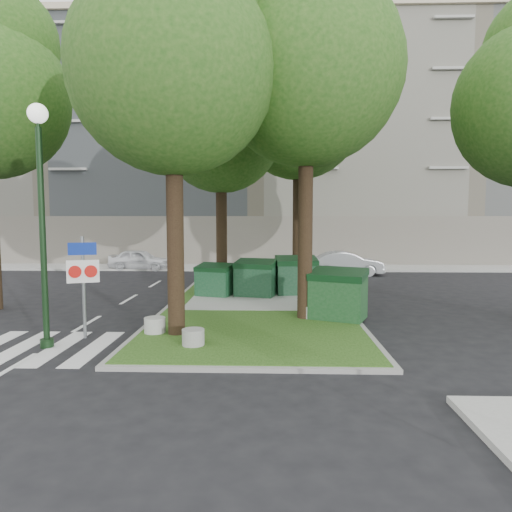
{
  "coord_description": "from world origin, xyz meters",
  "views": [
    {
      "loc": [
        0.97,
        -9.2,
        3.2
      ],
      "look_at": [
        0.53,
        4.48,
        2.0
      ],
      "focal_mm": 32.0,
      "sensor_mm": 36.0,
      "label": 1
    }
  ],
  "objects_px": {
    "bollard_left": "(155,325)",
    "car_white": "(140,260)",
    "tree_median_near_left": "(176,51)",
    "dumpster_c": "(296,276)",
    "car_silver": "(346,263)",
    "tree_median_near_right": "(310,51)",
    "bollard_mid": "(193,337)",
    "bollard_right": "(311,312)",
    "tree_median_mid": "(223,120)",
    "litter_bin": "(324,281)",
    "dumpster_b": "(256,278)",
    "tree_median_far": "(300,103)",
    "dumpster_d": "(338,294)",
    "traffic_sign_pole": "(83,273)",
    "dumpster_a": "(214,280)",
    "street_lamp": "(41,196)"
  },
  "relations": [
    {
      "from": "bollard_left",
      "to": "car_white",
      "type": "distance_m",
      "value": 15.75
    },
    {
      "from": "tree_median_near_left",
      "to": "dumpster_c",
      "type": "xyz_separation_m",
      "value": [
        3.4,
        6.23,
        -6.47
      ]
    },
    {
      "from": "car_silver",
      "to": "tree_median_near_left",
      "type": "bearing_deg",
      "value": 151.66
    },
    {
      "from": "tree_median_near_right",
      "to": "bollard_mid",
      "type": "distance_m",
      "value": 8.8
    },
    {
      "from": "dumpster_c",
      "to": "bollard_right",
      "type": "height_order",
      "value": "dumpster_c"
    },
    {
      "from": "tree_median_mid",
      "to": "litter_bin",
      "type": "xyz_separation_m",
      "value": [
        4.11,
        0.85,
        -6.5
      ]
    },
    {
      "from": "dumpster_b",
      "to": "bollard_mid",
      "type": "distance_m",
      "value": 6.97
    },
    {
      "from": "tree_median_far",
      "to": "dumpster_c",
      "type": "xyz_separation_m",
      "value": [
        -0.3,
        -3.27,
        -7.48
      ]
    },
    {
      "from": "bollard_left",
      "to": "tree_median_mid",
      "type": "bearing_deg",
      "value": 79.59
    },
    {
      "from": "car_white",
      "to": "car_silver",
      "type": "bearing_deg",
      "value": -95.52
    },
    {
      "from": "dumpster_b",
      "to": "dumpster_d",
      "type": "xyz_separation_m",
      "value": [
        2.61,
        -3.83,
        0.05
      ]
    },
    {
      "from": "tree_median_mid",
      "to": "bollard_mid",
      "type": "relative_size",
      "value": 18.62
    },
    {
      "from": "bollard_left",
      "to": "tree_median_far",
      "type": "bearing_deg",
      "value": 65.14
    },
    {
      "from": "dumpster_d",
      "to": "traffic_sign_pole",
      "type": "distance_m",
      "value": 7.25
    },
    {
      "from": "bollard_left",
      "to": "traffic_sign_pole",
      "type": "bearing_deg",
      "value": -174.34
    },
    {
      "from": "tree_median_near_right",
      "to": "dumpster_c",
      "type": "height_order",
      "value": "tree_median_near_right"
    },
    {
      "from": "tree_median_near_left",
      "to": "dumpster_a",
      "type": "height_order",
      "value": "tree_median_near_left"
    },
    {
      "from": "bollard_mid",
      "to": "traffic_sign_pole",
      "type": "bearing_deg",
      "value": 162.31
    },
    {
      "from": "traffic_sign_pole",
      "to": "tree_median_far",
      "type": "bearing_deg",
      "value": 38.18
    },
    {
      "from": "litter_bin",
      "to": "bollard_left",
      "type": "bearing_deg",
      "value": -125.91
    },
    {
      "from": "tree_median_near_left",
      "to": "traffic_sign_pole",
      "type": "xyz_separation_m",
      "value": [
        -2.5,
        -0.15,
        -5.6
      ]
    },
    {
      "from": "car_silver",
      "to": "bollard_left",
      "type": "bearing_deg",
      "value": 149.22
    },
    {
      "from": "dumpster_b",
      "to": "bollard_left",
      "type": "relative_size",
      "value": 3.11
    },
    {
      "from": "car_white",
      "to": "car_silver",
      "type": "distance_m",
      "value": 12.08
    },
    {
      "from": "tree_median_mid",
      "to": "dumpster_a",
      "type": "relative_size",
      "value": 6.38
    },
    {
      "from": "bollard_left",
      "to": "car_white",
      "type": "height_order",
      "value": "car_white"
    },
    {
      "from": "bollard_right",
      "to": "tree_median_near_left",
      "type": "bearing_deg",
      "value": -151.74
    },
    {
      "from": "dumpster_d",
      "to": "street_lamp",
      "type": "height_order",
      "value": "street_lamp"
    },
    {
      "from": "tree_median_far",
      "to": "car_white",
      "type": "xyz_separation_m",
      "value": [
        -9.12,
        5.55,
        -7.7
      ]
    },
    {
      "from": "bollard_mid",
      "to": "traffic_sign_pole",
      "type": "distance_m",
      "value": 3.47
    },
    {
      "from": "car_silver",
      "to": "traffic_sign_pole",
      "type": "bearing_deg",
      "value": 143.82
    },
    {
      "from": "tree_median_far",
      "to": "dumpster_b",
      "type": "bearing_deg",
      "value": -116.71
    },
    {
      "from": "bollard_mid",
      "to": "dumpster_a",
      "type": "bearing_deg",
      "value": 92.79
    },
    {
      "from": "street_lamp",
      "to": "dumpster_c",
      "type": "bearing_deg",
      "value": 48.21
    },
    {
      "from": "dumpster_a",
      "to": "dumpster_b",
      "type": "xyz_separation_m",
      "value": [
        1.6,
        -0.01,
        0.08
      ]
    },
    {
      "from": "bollard_right",
      "to": "dumpster_c",
      "type": "bearing_deg",
      "value": 92.66
    },
    {
      "from": "dumpster_a",
      "to": "bollard_mid",
      "type": "relative_size",
      "value": 2.92
    },
    {
      "from": "tree_median_near_right",
      "to": "bollard_right",
      "type": "distance_m",
      "value": 7.68
    },
    {
      "from": "tree_median_near_left",
      "to": "tree_median_far",
      "type": "relative_size",
      "value": 0.88
    },
    {
      "from": "tree_median_near_right",
      "to": "litter_bin",
      "type": "height_order",
      "value": "tree_median_near_right"
    },
    {
      "from": "tree_median_far",
      "to": "dumpster_a",
      "type": "relative_size",
      "value": 7.61
    },
    {
      "from": "dumpster_b",
      "to": "car_silver",
      "type": "height_order",
      "value": "dumpster_b"
    },
    {
      "from": "bollard_mid",
      "to": "car_silver",
      "type": "xyz_separation_m",
      "value": [
        5.94,
        14.06,
        0.33
      ]
    },
    {
      "from": "dumpster_d",
      "to": "bollard_left",
      "type": "xyz_separation_m",
      "value": [
        -5.1,
        -1.86,
        -0.53
      ]
    },
    {
      "from": "dumpster_c",
      "to": "tree_median_near_right",
      "type": "bearing_deg",
      "value": -93.72
    },
    {
      "from": "tree_median_far",
      "to": "street_lamp",
      "type": "bearing_deg",
      "value": -122.81
    },
    {
      "from": "tree_median_near_right",
      "to": "dumpster_b",
      "type": "relative_size",
      "value": 6.58
    },
    {
      "from": "bollard_left",
      "to": "bollard_mid",
      "type": "xyz_separation_m",
      "value": [
        1.22,
        -1.14,
        -0.01
      ]
    },
    {
      "from": "dumpster_c",
      "to": "bollard_mid",
      "type": "height_order",
      "value": "dumpster_c"
    },
    {
      "from": "tree_median_near_left",
      "to": "car_white",
      "type": "distance_m",
      "value": 17.34
    }
  ]
}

